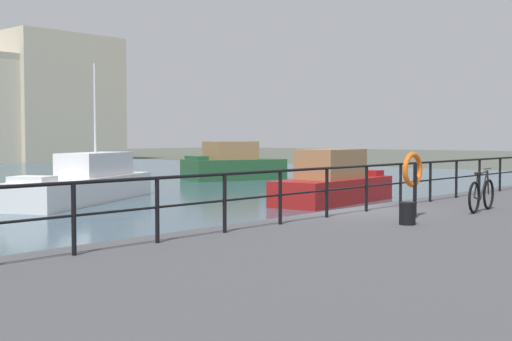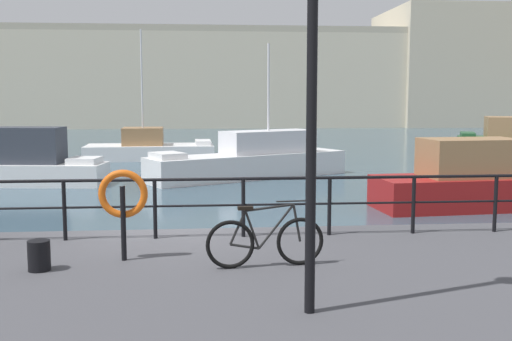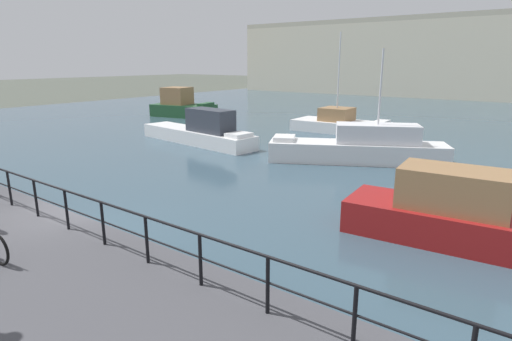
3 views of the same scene
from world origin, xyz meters
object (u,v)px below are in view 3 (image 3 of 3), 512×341
(moored_harbor_tender, at_px, (201,132))
(moored_cabin_cruiser, at_px, (341,124))
(moored_blue_motorboat, at_px, (182,106))
(moored_red_daysailer, at_px, (360,147))
(moored_small_launch, at_px, (458,215))

(moored_harbor_tender, relative_size, moored_cabin_cruiser, 1.32)
(moored_harbor_tender, height_order, moored_cabin_cruiser, moored_cabin_cruiser)
(moored_harbor_tender, xyz_separation_m, moored_blue_motorboat, (-11.14, 9.00, 0.23))
(moored_cabin_cruiser, height_order, moored_red_daysailer, moored_cabin_cruiser)
(moored_blue_motorboat, distance_m, moored_cabin_cruiser, 16.27)
(moored_harbor_tender, distance_m, moored_small_launch, 17.85)
(moored_blue_motorboat, bearing_deg, moored_harbor_tender, -50.51)
(moored_cabin_cruiser, relative_size, moored_red_daysailer, 0.80)
(moored_harbor_tender, xyz_separation_m, moored_red_daysailer, (10.24, 1.26, 0.02))
(moored_harbor_tender, bearing_deg, moored_cabin_cruiser, 69.09)
(moored_cabin_cruiser, distance_m, moored_red_daysailer, 9.85)
(moored_blue_motorboat, bearing_deg, moored_cabin_cruiser, -9.24)
(moored_blue_motorboat, relative_size, moored_cabin_cruiser, 0.89)
(moored_small_launch, distance_m, moored_cabin_cruiser, 19.92)
(moored_blue_motorboat, distance_m, moored_red_daysailer, 22.74)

